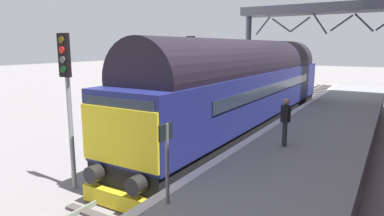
{
  "coord_description": "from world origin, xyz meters",
  "views": [
    {
      "loc": [
        6.1,
        -9.98,
        4.39
      ],
      "look_at": [
        0.2,
        -0.23,
        2.28
      ],
      "focal_mm": 31.42,
      "sensor_mm": 36.0,
      "label": 1
    }
  ],
  "objects_px": {
    "signal_post_far": "(191,72)",
    "diesel_locomotive": "(247,86)",
    "platform_number_sign": "(167,151)",
    "waiting_passenger": "(285,118)",
    "signal_post_mid": "(67,90)"
  },
  "relations": [
    {
      "from": "signal_post_far",
      "to": "diesel_locomotive",
      "type": "bearing_deg",
      "value": 36.95
    },
    {
      "from": "platform_number_sign",
      "to": "waiting_passenger",
      "type": "bearing_deg",
      "value": 80.35
    },
    {
      "from": "diesel_locomotive",
      "to": "signal_post_mid",
      "type": "distance_m",
      "value": 9.0
    },
    {
      "from": "signal_post_mid",
      "to": "signal_post_far",
      "type": "height_order",
      "value": "signal_post_far"
    },
    {
      "from": "signal_post_far",
      "to": "waiting_passenger",
      "type": "bearing_deg",
      "value": -24.8
    },
    {
      "from": "diesel_locomotive",
      "to": "signal_post_mid",
      "type": "bearing_deg",
      "value": -104.12
    },
    {
      "from": "signal_post_far",
      "to": "waiting_passenger",
      "type": "distance_m",
      "value": 5.88
    },
    {
      "from": "waiting_passenger",
      "to": "diesel_locomotive",
      "type": "bearing_deg",
      "value": 11.38
    },
    {
      "from": "diesel_locomotive",
      "to": "waiting_passenger",
      "type": "xyz_separation_m",
      "value": [
        3.04,
        -4.07,
        -0.49
      ]
    },
    {
      "from": "signal_post_far",
      "to": "signal_post_mid",
      "type": "bearing_deg",
      "value": -90.0
    },
    {
      "from": "signal_post_far",
      "to": "platform_number_sign",
      "type": "xyz_separation_m",
      "value": [
        4.28,
        -8.03,
        -0.95
      ]
    },
    {
      "from": "signal_post_mid",
      "to": "signal_post_far",
      "type": "xyz_separation_m",
      "value": [
        0.0,
        7.06,
        0.05
      ]
    },
    {
      "from": "diesel_locomotive",
      "to": "waiting_passenger",
      "type": "bearing_deg",
      "value": -53.19
    },
    {
      "from": "signal_post_mid",
      "to": "platform_number_sign",
      "type": "xyz_separation_m",
      "value": [
        4.28,
        -0.97,
        -0.9
      ]
    },
    {
      "from": "diesel_locomotive",
      "to": "signal_post_far",
      "type": "bearing_deg",
      "value": -143.05
    }
  ]
}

